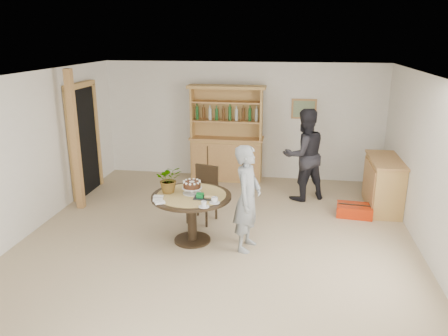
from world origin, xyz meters
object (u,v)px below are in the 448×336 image
at_px(hutch, 227,148).
at_px(red_suitcase, 354,210).
at_px(dining_table, 192,204).
at_px(teen_boy, 247,198).
at_px(adult_person, 304,155).
at_px(sideboard, 383,184).
at_px(dining_chair, 204,190).

height_order(hutch, red_suitcase, hutch).
relative_size(hutch, dining_table, 1.70).
relative_size(hutch, teen_boy, 1.30).
height_order(teen_boy, adult_person, adult_person).
distance_m(sideboard, red_suitcase, 0.78).
bearing_deg(hutch, adult_person, -30.68).
xyz_separation_m(sideboard, dining_table, (-3.12, -1.81, 0.13)).
bearing_deg(adult_person, red_suitcase, 112.49).
bearing_deg(red_suitcase, hutch, 152.24).
relative_size(hutch, sideboard, 1.62).
height_order(sideboard, dining_chair, dining_chair).
xyz_separation_m(hutch, sideboard, (3.04, -1.24, -0.22)).
relative_size(hutch, adult_person, 1.16).
bearing_deg(sideboard, teen_boy, -139.88).
relative_size(teen_boy, red_suitcase, 2.47).
distance_m(teen_boy, red_suitcase, 2.38).
distance_m(sideboard, dining_chair, 3.25).
distance_m(dining_chair, red_suitcase, 2.66).
bearing_deg(dining_table, adult_person, 51.13).
xyz_separation_m(dining_table, adult_person, (1.69, 2.10, 0.27)).
relative_size(dining_table, teen_boy, 0.76).
height_order(hutch, dining_table, hutch).
bearing_deg(dining_table, hutch, 88.46).
height_order(dining_table, dining_chair, dining_chair).
relative_size(sideboard, red_suitcase, 1.97).
bearing_deg(teen_boy, dining_table, 94.91).
distance_m(dining_table, red_suitcase, 2.98).
bearing_deg(dining_chair, teen_boy, -31.71).
bearing_deg(sideboard, red_suitcase, -140.65).
distance_m(hutch, adult_person, 1.88).
distance_m(teen_boy, adult_person, 2.36).
bearing_deg(dining_chair, sideboard, 34.21).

